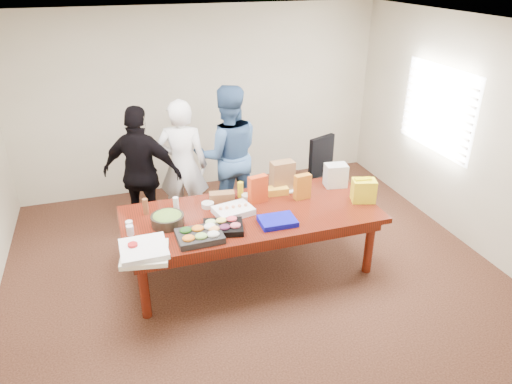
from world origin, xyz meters
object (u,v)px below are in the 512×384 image
object	(u,v)px
conference_table	(251,241)
sheet_cake	(233,211)
person_center	(183,166)
salad_bowl	(168,220)
person_right	(228,155)
office_chair	(326,180)

from	to	relation	value
conference_table	sheet_cake	world-z (taller)	sheet_cake
conference_table	person_center	bearing A→B (deg)	113.47
conference_table	salad_bowl	world-z (taller)	salad_bowl
salad_bowl	sheet_cake	bearing A→B (deg)	1.92
conference_table	salad_bowl	bearing A→B (deg)	179.32
person_right	salad_bowl	xyz separation A→B (m)	(-0.99, -1.27, -0.12)
conference_table	person_center	world-z (taller)	person_center
salad_bowl	conference_table	bearing A→B (deg)	-0.68
person_right	sheet_cake	world-z (taller)	person_right
office_chair	person_center	distance (m)	1.97
office_chair	person_right	size ratio (longest dim) A/B	0.55
conference_table	person_center	size ratio (longest dim) A/B	1.60
sheet_cake	salad_bowl	world-z (taller)	salad_bowl
person_center	sheet_cake	world-z (taller)	person_center
conference_table	person_center	distance (m)	1.42
conference_table	person_right	distance (m)	1.40
sheet_cake	salad_bowl	xyz separation A→B (m)	(-0.72, -0.02, 0.02)
sheet_cake	office_chair	bearing A→B (deg)	19.11
conference_table	person_right	size ratio (longest dim) A/B	1.51
person_right	sheet_cake	size ratio (longest dim) A/B	4.59
conference_table	sheet_cake	xyz separation A→B (m)	(-0.20, 0.03, 0.41)
person_right	salad_bowl	bearing A→B (deg)	56.92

